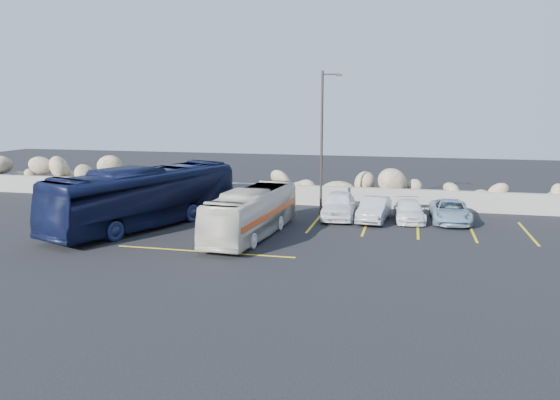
% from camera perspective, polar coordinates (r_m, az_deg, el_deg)
% --- Properties ---
extents(ground, '(90.00, 90.00, 0.00)m').
position_cam_1_polar(ground, '(23.02, -5.81, -5.67)').
color(ground, black).
rests_on(ground, ground).
extents(seawall, '(60.00, 0.40, 1.20)m').
position_cam_1_polar(seawall, '(34.18, 0.83, 0.59)').
color(seawall, gray).
rests_on(seawall, ground).
extents(riprap_pile, '(54.00, 2.80, 2.60)m').
position_cam_1_polar(riprap_pile, '(35.23, 1.27, 2.02)').
color(riprap_pile, '#917B5F').
rests_on(riprap_pile, ground).
extents(parking_lines, '(18.16, 9.36, 0.01)m').
position_cam_1_polar(parking_lines, '(27.32, 7.38, -3.18)').
color(parking_lines, gold).
rests_on(parking_lines, ground).
extents(lamppost, '(1.14, 0.18, 8.00)m').
position_cam_1_polar(lamppost, '(30.84, 4.48, 6.44)').
color(lamppost, '#312E2C').
rests_on(lamppost, ground).
extents(vintage_bus, '(2.56, 8.31, 2.28)m').
position_cam_1_polar(vintage_bus, '(25.82, -2.94, -1.31)').
color(vintage_bus, beige).
rests_on(vintage_bus, ground).
extents(tour_coach, '(6.36, 11.28, 3.09)m').
position_cam_1_polar(tour_coach, '(28.54, -13.92, 0.32)').
color(tour_coach, '#101636').
rests_on(tour_coach, ground).
extents(car_a, '(2.00, 4.45, 1.48)m').
position_cam_1_polar(car_a, '(30.07, 6.16, -0.50)').
color(car_a, white).
rests_on(car_a, ground).
extents(car_b, '(1.71, 3.96, 1.27)m').
position_cam_1_polar(car_b, '(29.58, 9.81, -0.98)').
color(car_b, '#B2B1B6').
rests_on(car_b, ground).
extents(car_c, '(1.87, 3.84, 1.08)m').
position_cam_1_polar(car_c, '(30.08, 13.35, -1.11)').
color(car_c, white).
rests_on(car_c, ground).
extents(car_d, '(2.13, 4.30, 1.17)m').
position_cam_1_polar(car_d, '(30.28, 17.37, -1.14)').
color(car_d, '#7E9CB3').
rests_on(car_d, ground).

